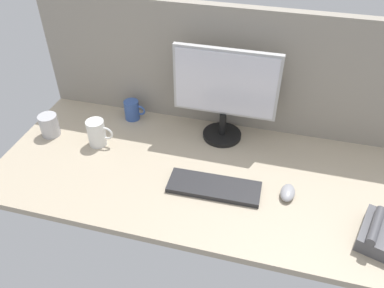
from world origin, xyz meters
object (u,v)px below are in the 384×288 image
at_px(mug_steel, 49,125).
at_px(mug_ceramic_white, 97,133).
at_px(monitor, 225,91).
at_px(mouse, 288,193).
at_px(keyboard, 214,187).
at_px(mug_ceramic_blue, 132,110).

bearing_deg(mug_steel, mug_ceramic_white, -1.90).
distance_m(monitor, mouse, 0.51).
xyz_separation_m(keyboard, mug_ceramic_white, (-0.57, 0.15, 0.05)).
bearing_deg(mug_ceramic_white, mouse, -7.27).
relative_size(monitor, mug_ceramic_white, 3.70).
xyz_separation_m(monitor, mug_ceramic_white, (-0.54, -0.21, -0.18)).
bearing_deg(monitor, mug_ceramic_blue, 177.02).
height_order(mug_ceramic_blue, mug_steel, mug_steel).
height_order(keyboard, mug_ceramic_white, mug_ceramic_white).
bearing_deg(mug_ceramic_white, mug_ceramic_blue, 71.83).
xyz_separation_m(keyboard, mug_ceramic_blue, (-0.50, 0.38, 0.04)).
height_order(mouse, mug_steel, mug_steel).
distance_m(mug_ceramic_blue, mug_ceramic_white, 0.24).
height_order(mouse, mug_ceramic_blue, mug_ceramic_blue).
distance_m(keyboard, mouse, 0.29).
bearing_deg(mug_ceramic_white, keyboard, -14.37).
bearing_deg(mug_ceramic_blue, mug_ceramic_white, -108.17).
bearing_deg(mug_steel, keyboard, -10.70).
distance_m(monitor, mug_ceramic_white, 0.60).
bearing_deg(mug_steel, mug_ceramic_blue, 34.51).
height_order(monitor, mug_steel, monitor).
bearing_deg(mouse, keyboard, -167.52).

